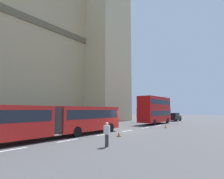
{
  "coord_description": "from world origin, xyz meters",
  "views": [
    {
      "loc": [
        -18.35,
        -12.57,
        2.58
      ],
      "look_at": [
        5.21,
        5.69,
        5.86
      ],
      "focal_mm": 29.48,
      "sensor_mm": 36.0,
      "label": 1
    }
  ],
  "objects_px": {
    "sedan_lead": "(175,117)",
    "traffic_cone_west": "(119,134)",
    "traffic_cone_middle": "(166,126)",
    "pedestrian_near_cones": "(107,134)",
    "articulated_bus": "(51,119)",
    "double_decker_bus": "(155,109)"
  },
  "relations": [
    {
      "from": "articulated_bus",
      "to": "double_decker_bus",
      "type": "relative_size",
      "value": 1.91
    },
    {
      "from": "double_decker_bus",
      "to": "pedestrian_near_cones",
      "type": "bearing_deg",
      "value": -163.84
    },
    {
      "from": "sedan_lead",
      "to": "traffic_cone_west",
      "type": "height_order",
      "value": "sedan_lead"
    },
    {
      "from": "traffic_cone_west",
      "to": "sedan_lead",
      "type": "bearing_deg",
      "value": 8.52
    },
    {
      "from": "articulated_bus",
      "to": "traffic_cone_west",
      "type": "bearing_deg",
      "value": -39.58
    },
    {
      "from": "traffic_cone_west",
      "to": "traffic_cone_middle",
      "type": "relative_size",
      "value": 1.0
    },
    {
      "from": "articulated_bus",
      "to": "pedestrian_near_cones",
      "type": "bearing_deg",
      "value": -87.05
    },
    {
      "from": "sedan_lead",
      "to": "traffic_cone_middle",
      "type": "xyz_separation_m",
      "value": [
        -16.65,
        -4.45,
        -0.63
      ]
    },
    {
      "from": "double_decker_bus",
      "to": "sedan_lead",
      "type": "distance_m",
      "value": 10.73
    },
    {
      "from": "double_decker_bus",
      "to": "pedestrian_near_cones",
      "type": "distance_m",
      "value": 22.51
    },
    {
      "from": "sedan_lead",
      "to": "articulated_bus",
      "type": "bearing_deg",
      "value": -179.8
    },
    {
      "from": "sedan_lead",
      "to": "double_decker_bus",
      "type": "bearing_deg",
      "value": -179.4
    },
    {
      "from": "pedestrian_near_cones",
      "to": "articulated_bus",
      "type": "bearing_deg",
      "value": 92.95
    },
    {
      "from": "traffic_cone_middle",
      "to": "traffic_cone_west",
      "type": "bearing_deg",
      "value": 178.34
    },
    {
      "from": "articulated_bus",
      "to": "sedan_lead",
      "type": "relative_size",
      "value": 3.95
    },
    {
      "from": "traffic_cone_middle",
      "to": "pedestrian_near_cones",
      "type": "xyz_separation_m",
      "value": [
        -15.48,
        -1.91,
        0.63
      ]
    },
    {
      "from": "traffic_cone_middle",
      "to": "pedestrian_near_cones",
      "type": "relative_size",
      "value": 0.34
    },
    {
      "from": "double_decker_bus",
      "to": "sedan_lead",
      "type": "height_order",
      "value": "double_decker_bus"
    },
    {
      "from": "traffic_cone_west",
      "to": "pedestrian_near_cones",
      "type": "relative_size",
      "value": 0.34
    },
    {
      "from": "articulated_bus",
      "to": "traffic_cone_west",
      "type": "height_order",
      "value": "articulated_bus"
    },
    {
      "from": "articulated_bus",
      "to": "double_decker_bus",
      "type": "bearing_deg",
      "value": 0.0
    },
    {
      "from": "sedan_lead",
      "to": "traffic_cone_middle",
      "type": "bearing_deg",
      "value": -165.04
    }
  ]
}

